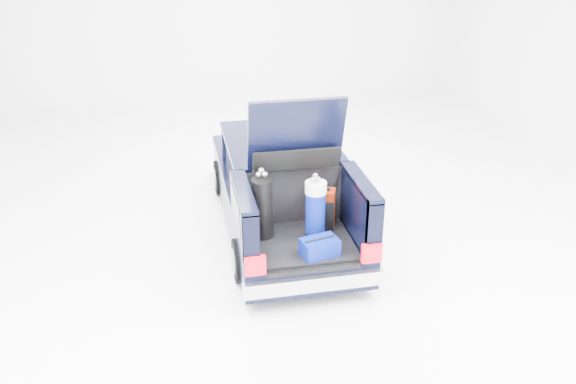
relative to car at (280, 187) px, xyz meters
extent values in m
plane|color=white|center=(0.00, -0.11, -0.67)|extent=(14.00, 14.00, 0.00)
cube|color=black|center=(0.00, 0.54, -0.17)|extent=(1.75, 3.00, 0.70)
cube|color=black|center=(0.00, 2.11, -0.27)|extent=(1.70, 0.30, 0.50)
cube|color=#ACACB3|center=(0.00, 2.25, -0.34)|extent=(1.72, 0.10, 0.22)
cube|color=black|center=(0.00, 0.04, 0.45)|extent=(1.55, 1.95, 0.54)
cube|color=black|center=(0.00, 0.04, 0.74)|extent=(1.62, 2.05, 0.06)
cube|color=black|center=(0.00, -1.61, -0.32)|extent=(1.75, 1.30, 0.40)
cube|color=black|center=(0.00, -1.59, -0.10)|extent=(1.32, 1.18, 0.05)
cube|color=black|center=(-0.78, -1.61, 0.30)|extent=(0.20, 1.30, 0.85)
cube|color=black|center=(0.78, -1.61, 0.30)|extent=(0.20, 1.30, 0.85)
cube|color=black|center=(-0.78, -1.61, 0.74)|extent=(0.20, 1.30, 0.06)
cube|color=black|center=(0.78, -1.61, 0.74)|extent=(0.20, 1.30, 0.06)
cube|color=black|center=(0.00, -0.99, 0.30)|extent=(1.36, 0.08, 0.84)
cube|color=#ACACB3|center=(0.00, -2.29, -0.29)|extent=(1.80, 0.12, 0.20)
cube|color=red|center=(-0.74, -2.26, 0.05)|extent=(0.26, 0.07, 0.26)
cube|color=red|center=(0.74, -2.26, 0.05)|extent=(0.26, 0.07, 0.26)
cube|color=black|center=(0.00, -2.25, -0.12)|extent=(1.20, 0.06, 0.06)
cube|color=black|center=(0.00, -1.16, 1.29)|extent=(1.28, 0.33, 1.03)
cube|color=black|center=(0.00, -1.12, 1.43)|extent=(0.95, 0.17, 0.54)
cylinder|color=black|center=(-0.82, 1.34, -0.36)|extent=(0.20, 0.62, 0.62)
cylinder|color=slate|center=(-0.82, 1.34, -0.36)|extent=(0.23, 0.36, 0.36)
cylinder|color=black|center=(0.82, 1.34, -0.36)|extent=(0.20, 0.62, 0.62)
cylinder|color=slate|center=(0.82, 1.34, -0.36)|extent=(0.23, 0.36, 0.36)
cylinder|color=black|center=(-0.82, -1.46, -0.36)|extent=(0.20, 0.62, 0.62)
cylinder|color=slate|center=(-0.82, -1.46, -0.36)|extent=(0.23, 0.36, 0.36)
cylinder|color=black|center=(0.82, -1.46, -0.36)|extent=(0.20, 0.62, 0.62)
cylinder|color=slate|center=(0.82, -1.46, -0.36)|extent=(0.23, 0.36, 0.36)
cube|color=#6B1603|center=(0.33, -1.27, 0.22)|extent=(0.43, 0.35, 0.58)
cube|color=black|center=(0.33, -1.27, 0.52)|extent=(0.23, 0.13, 0.03)
cube|color=black|center=(0.33, -1.38, 0.16)|extent=(0.36, 0.16, 0.44)
cylinder|color=black|center=(-0.50, -1.39, 0.37)|extent=(0.36, 0.41, 0.90)
cube|color=white|center=(-0.50, -1.27, 0.40)|extent=(0.11, 0.05, 0.32)
sphere|color=#99999E|center=(-0.54, -1.37, 0.85)|extent=(0.07, 0.07, 0.07)
sphere|color=#99999E|center=(-0.47, -1.42, 0.87)|extent=(0.07, 0.07, 0.07)
cylinder|color=black|center=(0.18, -1.56, -0.02)|extent=(0.35, 0.35, 0.11)
cylinder|color=#04106A|center=(0.18, -1.56, 0.33)|extent=(0.32, 0.32, 0.60)
cylinder|color=white|center=(0.18, -1.56, 0.69)|extent=(0.35, 0.35, 0.15)
sphere|color=#99999E|center=(0.21, -1.54, 0.80)|extent=(0.07, 0.07, 0.07)
sphere|color=#99999E|center=(0.18, -1.52, 0.84)|extent=(0.07, 0.07, 0.07)
cube|color=#04106A|center=(0.14, -1.98, 0.04)|extent=(0.52, 0.40, 0.22)
cylinder|color=black|center=(0.14, -1.98, 0.16)|extent=(0.40, 0.11, 0.02)
camera|label=1|loc=(-1.59, -8.49, 4.04)|focal=38.00mm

